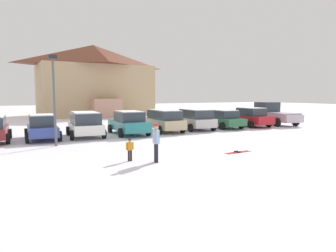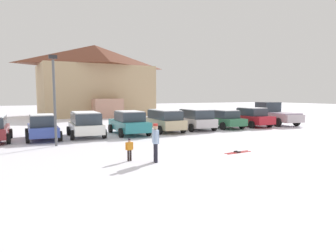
# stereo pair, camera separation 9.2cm
# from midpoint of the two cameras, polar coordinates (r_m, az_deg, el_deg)

# --- Properties ---
(ground) EXTENTS (160.00, 160.00, 0.00)m
(ground) POSITION_cam_midpoint_polar(r_m,az_deg,el_deg) (12.77, 14.35, -7.27)
(ground) COLOR white
(ski_lodge) EXTENTS (15.35, 11.51, 9.70)m
(ski_lodge) POSITION_cam_midpoint_polar(r_m,az_deg,el_deg) (43.32, -13.61, 8.50)
(ski_lodge) COLOR tan
(ski_lodge) RESTS_ON ground
(parked_blue_hatchback) EXTENTS (2.13, 4.12, 1.64)m
(parked_blue_hatchback) POSITION_cam_midpoint_polar(r_m,az_deg,el_deg) (20.86, -22.66, -0.16)
(parked_blue_hatchback) COLOR #364A9E
(parked_blue_hatchback) RESTS_ON ground
(parked_white_suv) EXTENTS (2.45, 4.22, 1.72)m
(parked_white_suv) POSITION_cam_midpoint_polar(r_m,az_deg,el_deg) (21.26, -15.31, 0.46)
(parked_white_suv) COLOR white
(parked_white_suv) RESTS_ON ground
(parked_teal_hatchback) EXTENTS (2.34, 4.66, 1.72)m
(parked_teal_hatchback) POSITION_cam_midpoint_polar(r_m,az_deg,el_deg) (21.95, -7.34, 0.64)
(parked_teal_hatchback) COLOR teal
(parked_teal_hatchback) RESTS_ON ground
(parked_beige_suv) EXTENTS (2.30, 4.65, 1.72)m
(parked_beige_suv) POSITION_cam_midpoint_polar(r_m,az_deg,el_deg) (23.43, -0.60, 1.18)
(parked_beige_suv) COLOR tan
(parked_beige_suv) RESTS_ON ground
(parked_silver_wagon) EXTENTS (2.53, 4.16, 1.71)m
(parked_silver_wagon) POSITION_cam_midpoint_polar(r_m,az_deg,el_deg) (24.80, 5.43, 1.40)
(parked_silver_wagon) COLOR beige
(parked_silver_wagon) RESTS_ON ground
(parked_green_coupe) EXTENTS (2.33, 4.75, 1.58)m
(parked_green_coupe) POSITION_cam_midpoint_polar(r_m,az_deg,el_deg) (26.61, 10.56, 1.39)
(parked_green_coupe) COLOR #2D6944
(parked_green_coupe) RESTS_ON ground
(parked_red_sedan) EXTENTS (2.31, 4.46, 1.73)m
(parked_red_sedan) POSITION_cam_midpoint_polar(r_m,az_deg,el_deg) (28.31, 15.55, 1.67)
(parked_red_sedan) COLOR #B51C27
(parked_red_sedan) RESTS_ON ground
(pickup_truck) EXTENTS (2.88, 5.73, 2.15)m
(pickup_truck) POSITION_cam_midpoint_polar(r_m,az_deg,el_deg) (30.92, 19.53, 2.13)
(pickup_truck) COLOR #BDB0B8
(pickup_truck) RESTS_ON ground
(skier_adult_in_blue_parka) EXTENTS (0.34, 0.60, 1.67)m
(skier_adult_in_blue_parka) POSITION_cam_midpoint_polar(r_m,az_deg,el_deg) (12.78, -2.18, -2.77)
(skier_adult_in_blue_parka) COLOR black
(skier_adult_in_blue_parka) RESTS_ON ground
(skier_child_in_orange_jacket) EXTENTS (0.37, 0.16, 0.99)m
(skier_child_in_orange_jacket) POSITION_cam_midpoint_polar(r_m,az_deg,el_deg) (13.17, -7.17, -4.25)
(skier_child_in_orange_jacket) COLOR black
(skier_child_in_orange_jacket) RESTS_ON ground
(pair_of_skis) EXTENTS (1.55, 0.38, 0.08)m
(pair_of_skis) POSITION_cam_midpoint_polar(r_m,az_deg,el_deg) (15.44, 13.31, -4.88)
(pair_of_skis) COLOR red
(pair_of_skis) RESTS_ON ground
(lamp_post) EXTENTS (0.44, 0.24, 5.06)m
(lamp_post) POSITION_cam_midpoint_polar(r_m,az_deg,el_deg) (17.85, -20.70, 5.55)
(lamp_post) COLOR #515459
(lamp_post) RESTS_ON ground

